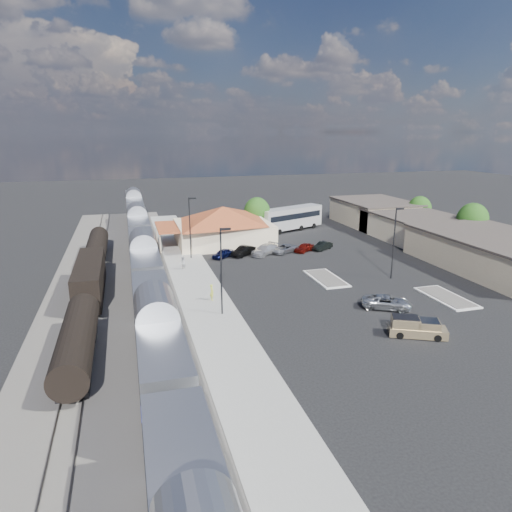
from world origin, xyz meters
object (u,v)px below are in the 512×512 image
object	(u,v)px
pickup_truck	(418,328)
suv	(387,302)
coach_bus	(291,217)
station_depot	(223,225)

from	to	relation	value
pickup_truck	suv	bearing A→B (deg)	17.27
suv	coach_bus	size ratio (longest dim) A/B	0.38
station_depot	suv	world-z (taller)	station_depot
suv	coach_bus	bearing A→B (deg)	24.49
coach_bus	station_depot	bearing A→B (deg)	92.41
coach_bus	suv	bearing A→B (deg)	151.29
pickup_truck	coach_bus	bearing A→B (deg)	19.69
pickup_truck	suv	size ratio (longest dim) A/B	1.04
station_depot	suv	size ratio (longest dim) A/B	3.58
suv	coach_bus	world-z (taller)	coach_bus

